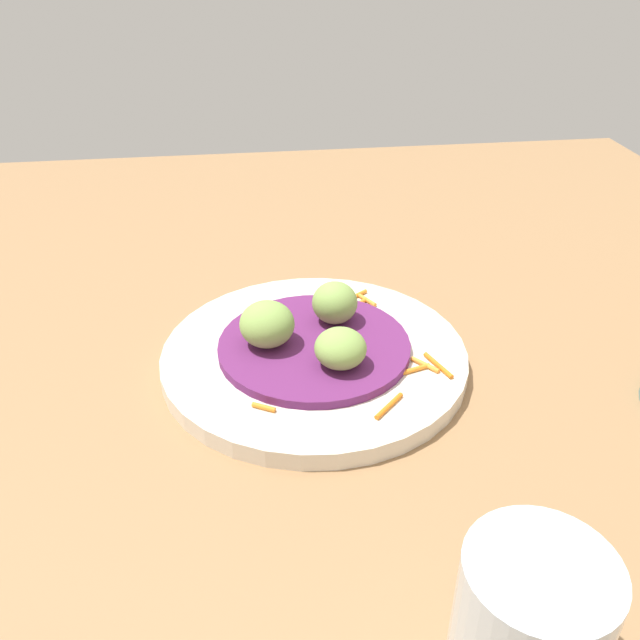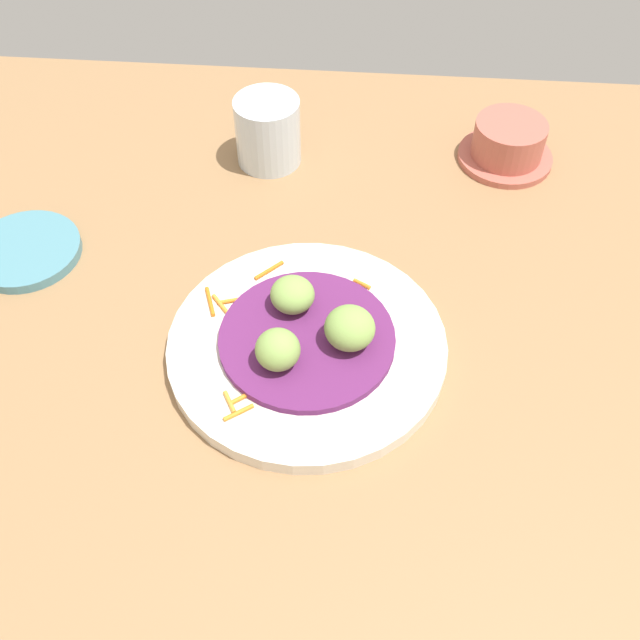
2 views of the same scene
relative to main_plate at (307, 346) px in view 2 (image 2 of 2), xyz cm
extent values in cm
cube|color=#936D47|center=(5.98, -4.70, -1.79)|extent=(110.00, 110.00, 2.00)
cylinder|color=silver|center=(0.00, 0.00, 0.00)|extent=(26.52, 26.52, 1.58)
cylinder|color=#60235B|center=(0.00, 0.00, 1.18)|extent=(16.67, 16.67, 0.78)
cylinder|color=orange|center=(8.54, -5.20, 0.99)|extent=(1.99, 2.58, 0.40)
cylinder|color=orange|center=(-7.58, 4.85, 0.99)|extent=(1.28, 1.87, 0.40)
cylinder|color=orange|center=(-4.37, -7.60, 0.99)|extent=(1.36, 3.30, 0.40)
cylinder|color=orange|center=(7.53, -6.16, 0.99)|extent=(2.27, 1.51, 0.40)
cylinder|color=orange|center=(-3.76, -8.89, 0.99)|extent=(2.38, 2.05, 0.40)
cylinder|color=orange|center=(7.02, -5.24, 0.99)|extent=(1.70, 2.02, 0.40)
cylinder|color=orange|center=(-3.99, -9.96, 0.99)|extent=(3.66, 1.66, 0.40)
cylinder|color=orange|center=(-8.70, -5.06, 0.99)|extent=(2.81, 2.79, 0.40)
ellipsoid|color=#84A851|center=(0.34, 3.98, 3.53)|extent=(5.72, 5.76, 3.93)
ellipsoid|color=#84A851|center=(-3.61, -1.70, 3.19)|extent=(5.70, 5.73, 3.25)
ellipsoid|color=#84A851|center=(3.27, -2.28, 3.46)|extent=(4.18, 4.20, 3.79)
cylinder|color=teal|center=(-10.62, -31.24, -0.23)|extent=(11.69, 11.69, 1.12)
cylinder|color=#B75B4C|center=(-31.17, 21.19, -0.39)|extent=(11.32, 11.32, 0.80)
cylinder|color=#B75B4C|center=(-31.17, 21.19, 2.19)|extent=(8.46, 8.46, 4.36)
cylinder|color=silver|center=(-28.95, -7.26, 3.25)|extent=(7.68, 7.68, 8.08)
camera|label=1|loc=(-48.15, 5.91, 33.66)|focal=37.79mm
camera|label=2|loc=(42.83, 4.71, 55.46)|focal=41.40mm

